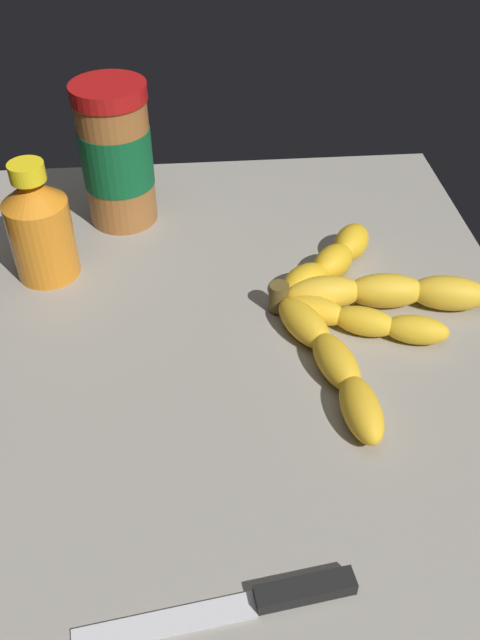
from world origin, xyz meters
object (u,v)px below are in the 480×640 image
object	(u,v)px
peanut_butter_jar	(117,155)
butter_knife	(243,604)
banana_bunch	(355,305)
honey_bottle	(40,226)

from	to	relation	value
peanut_butter_jar	butter_knife	distance (cm)	51.28
peanut_butter_jar	butter_knife	world-z (taller)	peanut_butter_jar
banana_bunch	peanut_butter_jar	size ratio (longest dim) A/B	1.89
honey_bottle	butter_knife	bearing A→B (deg)	24.51
banana_bunch	peanut_butter_jar	distance (cm)	32.40
banana_bunch	peanut_butter_jar	bearing A→B (deg)	-131.14
butter_knife	banana_bunch	bearing A→B (deg)	154.55
peanut_butter_jar	honey_bottle	xyz separation A→B (cm)	(10.43, -7.69, -2.37)
banana_bunch	peanut_butter_jar	world-z (taller)	peanut_butter_jar
peanut_butter_jar	honey_bottle	size ratio (longest dim) A/B	1.26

